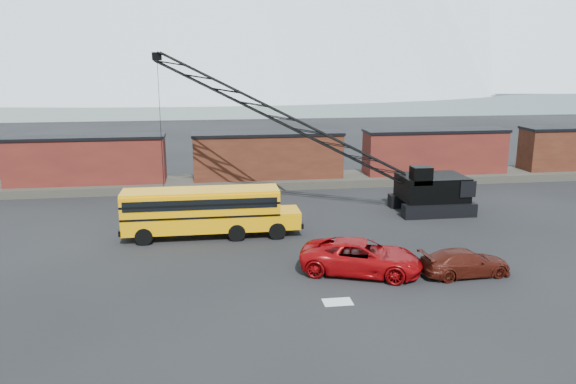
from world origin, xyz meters
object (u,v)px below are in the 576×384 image
red_pickup (361,257)px  maroon_suv (465,262)px  school_bus (207,210)px  crawler_crane (289,121)px

red_pickup → maroon_suv: (5.44, -1.11, -0.20)m
school_bus → maroon_suv: size_ratio=2.38×
maroon_suv → crawler_crane: crawler_crane is taller
red_pickup → crawler_crane: crawler_crane is taller
maroon_suv → crawler_crane: size_ratio=0.21×
red_pickup → crawler_crane: size_ratio=0.28×
school_bus → maroon_suv: 16.28m
school_bus → maroon_suv: (13.70, -8.73, -1.08)m
school_bus → red_pickup: 11.27m
red_pickup → maroon_suv: bearing=-80.4°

